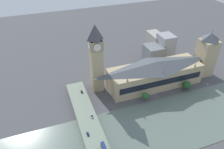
{
  "coord_description": "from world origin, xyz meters",
  "views": [
    {
      "loc": [
        -143.91,
        98.23,
        140.63
      ],
      "look_at": [
        22.96,
        37.59,
        19.79
      ],
      "focal_mm": 35.0,
      "sensor_mm": 36.0,
      "label": 1
    }
  ],
  "objects_px": {
    "clock_tower": "(96,57)",
    "car_southbound_lead": "(92,116)",
    "parliament_hall": "(155,74)",
    "victoria_tower": "(206,54)",
    "car_southbound_mid": "(88,134)",
    "road_bridge": "(95,141)",
    "double_decker_bus_mid": "(105,149)",
    "car_northbound_mid": "(82,92)"
  },
  "relations": [
    {
      "from": "clock_tower",
      "to": "victoria_tower",
      "type": "height_order",
      "value": "clock_tower"
    },
    {
      "from": "road_bridge",
      "to": "victoria_tower",
      "type": "bearing_deg",
      "value": -69.18
    },
    {
      "from": "clock_tower",
      "to": "road_bridge",
      "type": "height_order",
      "value": "clock_tower"
    },
    {
      "from": "car_southbound_mid",
      "to": "double_decker_bus_mid",
      "type": "bearing_deg",
      "value": -159.15
    },
    {
      "from": "clock_tower",
      "to": "double_decker_bus_mid",
      "type": "height_order",
      "value": "clock_tower"
    },
    {
      "from": "victoria_tower",
      "to": "car_southbound_lead",
      "type": "height_order",
      "value": "victoria_tower"
    },
    {
      "from": "victoria_tower",
      "to": "double_decker_bus_mid",
      "type": "relative_size",
      "value": 4.71
    },
    {
      "from": "double_decker_bus_mid",
      "to": "victoria_tower",
      "type": "bearing_deg",
      "value": -64.43
    },
    {
      "from": "car_southbound_mid",
      "to": "victoria_tower",
      "type": "bearing_deg",
      "value": -72.17
    },
    {
      "from": "car_northbound_mid",
      "to": "car_southbound_mid",
      "type": "bearing_deg",
      "value": 171.59
    },
    {
      "from": "clock_tower",
      "to": "road_bridge",
      "type": "xyz_separation_m",
      "value": [
        -67.73,
        22.11,
        -33.17
      ]
    },
    {
      "from": "double_decker_bus_mid",
      "to": "car_southbound_lead",
      "type": "bearing_deg",
      "value": -1.11
    },
    {
      "from": "road_bridge",
      "to": "car_northbound_mid",
      "type": "relative_size",
      "value": 39.51
    },
    {
      "from": "parliament_hall",
      "to": "car_southbound_lead",
      "type": "xyz_separation_m",
      "value": [
        -29.81,
        76.78,
        -7.43
      ]
    },
    {
      "from": "parliament_hall",
      "to": "clock_tower",
      "type": "xyz_separation_m",
      "value": [
        13.51,
        58.82,
        23.97
      ]
    },
    {
      "from": "clock_tower",
      "to": "car_northbound_mid",
      "type": "relative_size",
      "value": 17.95
    },
    {
      "from": "clock_tower",
      "to": "victoria_tower",
      "type": "bearing_deg",
      "value": -96.36
    },
    {
      "from": "victoria_tower",
      "to": "car_southbound_mid",
      "type": "relative_size",
      "value": 13.99
    },
    {
      "from": "road_bridge",
      "to": "double_decker_bus_mid",
      "type": "xyz_separation_m",
      "value": [
        -12.39,
        -3.42,
        3.7
      ]
    },
    {
      "from": "parliament_hall",
      "to": "car_northbound_mid",
      "type": "relative_size",
      "value": 25.11
    },
    {
      "from": "parliament_hall",
      "to": "clock_tower",
      "type": "bearing_deg",
      "value": 77.06
    },
    {
      "from": "clock_tower",
      "to": "car_southbound_lead",
      "type": "height_order",
      "value": "clock_tower"
    },
    {
      "from": "car_northbound_mid",
      "to": "car_southbound_mid",
      "type": "height_order",
      "value": "car_southbound_mid"
    },
    {
      "from": "car_northbound_mid",
      "to": "car_southbound_lead",
      "type": "relative_size",
      "value": 0.91
    },
    {
      "from": "car_southbound_lead",
      "to": "clock_tower",
      "type": "bearing_deg",
      "value": -22.53
    },
    {
      "from": "clock_tower",
      "to": "car_southbound_lead",
      "type": "bearing_deg",
      "value": 157.47
    },
    {
      "from": "car_northbound_mid",
      "to": "car_southbound_lead",
      "type": "xyz_separation_m",
      "value": [
        -35.66,
        -0.3,
        0.04
      ]
    },
    {
      "from": "parliament_hall",
      "to": "road_bridge",
      "type": "distance_m",
      "value": 97.85
    },
    {
      "from": "parliament_hall",
      "to": "car_northbound_mid",
      "type": "distance_m",
      "value": 77.66
    },
    {
      "from": "parliament_hall",
      "to": "road_bridge",
      "type": "relative_size",
      "value": 0.64
    },
    {
      "from": "road_bridge",
      "to": "car_northbound_mid",
      "type": "height_order",
      "value": "car_northbound_mid"
    },
    {
      "from": "double_decker_bus_mid",
      "to": "car_northbound_mid",
      "type": "distance_m",
      "value": 72.5
    },
    {
      "from": "parliament_hall",
      "to": "car_northbound_mid",
      "type": "height_order",
      "value": "parliament_hall"
    },
    {
      "from": "car_southbound_mid",
      "to": "clock_tower",
      "type": "bearing_deg",
      "value": -23.28
    },
    {
      "from": "victoria_tower",
      "to": "car_southbound_lead",
      "type": "distance_m",
      "value": 143.0
    },
    {
      "from": "parliament_hall",
      "to": "car_southbound_lead",
      "type": "distance_m",
      "value": 82.7
    },
    {
      "from": "double_decker_bus_mid",
      "to": "car_northbound_mid",
      "type": "xyz_separation_m",
      "value": [
        72.47,
        -0.42,
        -1.96
      ]
    },
    {
      "from": "victoria_tower",
      "to": "double_decker_bus_mid",
      "type": "bearing_deg",
      "value": 115.57
    },
    {
      "from": "parliament_hall",
      "to": "victoria_tower",
      "type": "xyz_separation_m",
      "value": [
        0.06,
        -61.85,
        10.88
      ]
    },
    {
      "from": "road_bridge",
      "to": "car_northbound_mid",
      "type": "xyz_separation_m",
      "value": [
        60.08,
        -3.84,
        1.74
      ]
    },
    {
      "from": "car_northbound_mid",
      "to": "victoria_tower",
      "type": "bearing_deg",
      "value": -92.39
    },
    {
      "from": "victoria_tower",
      "to": "double_decker_bus_mid",
      "type": "xyz_separation_m",
      "value": [
        -66.67,
        139.35,
        -16.39
      ]
    }
  ]
}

